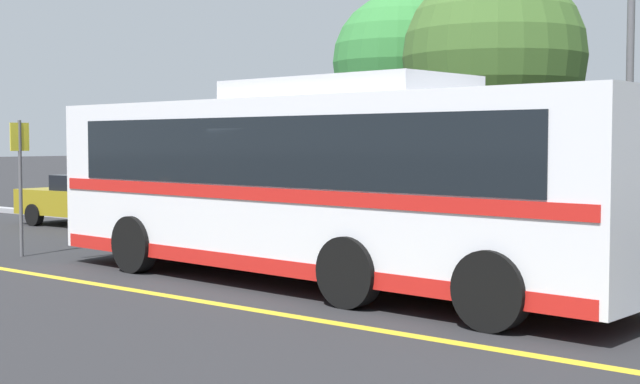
{
  "coord_description": "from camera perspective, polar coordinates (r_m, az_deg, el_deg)",
  "views": [
    {
      "loc": [
        9.01,
        -11.02,
        2.31
      ],
      "look_at": [
        0.1,
        -0.03,
        1.5
      ],
      "focal_mm": 50.0,
      "sensor_mm": 36.0,
      "label": 1
    }
  ],
  "objects": [
    {
      "name": "curb_strip",
      "position": [
        18.38,
        9.74,
        -3.74
      ],
      "size": [
        38.76,
        0.36,
        0.15
      ],
      "primitive_type": "cube",
      "color": "#99999E",
      "rests_on": "ground_plane"
    },
    {
      "name": "tree_2",
      "position": [
        24.5,
        5.26,
        8.19
      ],
      "size": [
        3.78,
        3.78,
        6.31
      ],
      "color": "#513823",
      "rests_on": "ground_plane"
    },
    {
      "name": "tree_1",
      "position": [
        20.68,
        11.08,
        8.44
      ],
      "size": [
        4.14,
        4.14,
        6.27
      ],
      "color": "#513823",
      "rests_on": "ground_plane"
    },
    {
      "name": "transit_bus",
      "position": [
        14.15,
        0.04,
        0.79
      ],
      "size": [
        11.18,
        3.11,
        3.26
      ],
      "rotation": [
        0.0,
        0.0,
        1.51
      ],
      "color": "white",
      "rests_on": "ground_plane"
    },
    {
      "name": "ground_plane",
      "position": [
        14.42,
        -0.25,
        -5.93
      ],
      "size": [
        220.0,
        220.0,
        0.0
      ],
      "primitive_type": "plane",
      "color": "#262628"
    },
    {
      "name": "parked_car_0",
      "position": [
        24.82,
        -14.26,
        -0.48
      ],
      "size": [
        4.63,
        2.11,
        1.4
      ],
      "rotation": [
        0.0,
        0.0,
        1.62
      ],
      "color": "olive",
      "rests_on": "ground_plane"
    },
    {
      "name": "street_lamp",
      "position": [
        17.71,
        19.28,
        10.44
      ],
      "size": [
        0.55,
        0.55,
        6.04
      ],
      "color": "#59595E",
      "rests_on": "ground_plane"
    },
    {
      "name": "parked_car_2",
      "position": [
        16.3,
        12.68,
        -2.57
      ],
      "size": [
        4.74,
        1.92,
        1.28
      ],
      "rotation": [
        0.0,
        0.0,
        1.55
      ],
      "color": "olive",
      "rests_on": "ground_plane"
    },
    {
      "name": "bus_stop_sign",
      "position": [
        18.68,
        -18.64,
        1.26
      ],
      "size": [
        0.07,
        0.4,
        2.72
      ],
      "rotation": [
        0.0,
        0.0,
        1.51
      ],
      "color": "#59595E",
      "rests_on": "ground_plane"
    },
    {
      "name": "parked_car_1",
      "position": [
        19.96,
        -4.06,
        -1.18
      ],
      "size": [
        4.9,
        2.25,
        1.5
      ],
      "rotation": [
        0.0,
        0.0,
        -1.51
      ],
      "color": "black",
      "rests_on": "ground_plane"
    },
    {
      "name": "lane_strip_0",
      "position": [
        12.72,
        -6.3,
        -7.17
      ],
      "size": [
        30.76,
        0.2,
        0.01
      ],
      "primitive_type": "cube",
      "rotation": [
        0.0,
        0.0,
        1.57
      ],
      "color": "gold",
      "rests_on": "ground_plane"
    }
  ]
}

